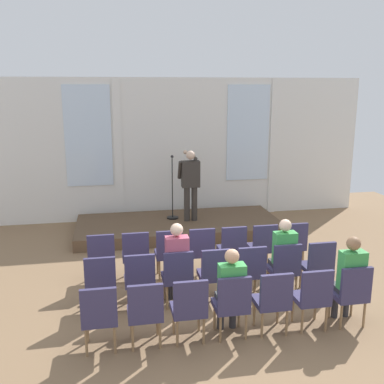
{
  "coord_description": "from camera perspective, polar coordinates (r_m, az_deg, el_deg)",
  "views": [
    {
      "loc": [
        -1.55,
        -5.94,
        3.39
      ],
      "look_at": [
        0.09,
        2.83,
        1.27
      ],
      "focal_mm": 41.47,
      "sensor_mm": 36.0,
      "label": 1
    }
  ],
  "objects": [
    {
      "name": "ground_plane",
      "position": [
        7.01,
        3.68,
        -15.58
      ],
      "size": [
        14.08,
        14.08,
        0.0
      ],
      "primitive_type": "plane",
      "color": "#846647"
    },
    {
      "name": "rear_partition",
      "position": [
        11.56,
        -2.68,
        5.62
      ],
      "size": [
        10.33,
        0.14,
        3.63
      ],
      "color": "silver",
      "rests_on": "ground"
    },
    {
      "name": "stage_platform",
      "position": [
        10.66,
        -1.71,
        -4.43
      ],
      "size": [
        4.81,
        2.04,
        0.27
      ],
      "primitive_type": "cube",
      "color": "brown",
      "rests_on": "ground"
    },
    {
      "name": "speaker",
      "position": [
        10.43,
        -0.21,
        1.51
      ],
      "size": [
        0.5,
        0.69,
        1.69
      ],
      "color": "#332D28",
      "rests_on": "stage_platform"
    },
    {
      "name": "mic_stand",
      "position": [
        10.76,
        -2.52,
        -1.67
      ],
      "size": [
        0.28,
        0.28,
        1.55
      ],
      "color": "black",
      "rests_on": "stage_platform"
    },
    {
      "name": "chair_r0_c0",
      "position": [
        7.95,
        -11.56,
        -7.95
      ],
      "size": [
        0.46,
        0.44,
        0.94
      ],
      "color": "olive",
      "rests_on": "ground"
    },
    {
      "name": "chair_r0_c1",
      "position": [
        7.96,
        -7.28,
        -7.77
      ],
      "size": [
        0.46,
        0.44,
        0.94
      ],
      "color": "olive",
      "rests_on": "ground"
    },
    {
      "name": "chair_r0_c2",
      "position": [
        8.01,
        -3.02,
        -7.54
      ],
      "size": [
        0.46,
        0.44,
        0.94
      ],
      "color": "olive",
      "rests_on": "ground"
    },
    {
      "name": "chair_r0_c3",
      "position": [
        8.1,
        1.15,
        -7.27
      ],
      "size": [
        0.46,
        0.44,
        0.94
      ],
      "color": "olive",
      "rests_on": "ground"
    },
    {
      "name": "chair_r0_c4",
      "position": [
        8.23,
        5.2,
        -6.98
      ],
      "size": [
        0.46,
        0.44,
        0.94
      ],
      "color": "olive",
      "rests_on": "ground"
    },
    {
      "name": "chair_r0_c5",
      "position": [
        8.41,
        9.11,
        -6.67
      ],
      "size": [
        0.46,
        0.44,
        0.94
      ],
      "color": "olive",
      "rests_on": "ground"
    },
    {
      "name": "chair_r0_c6",
      "position": [
        8.62,
        12.83,
        -6.34
      ],
      "size": [
        0.46,
        0.44,
        0.94
      ],
      "color": "olive",
      "rests_on": "ground"
    },
    {
      "name": "chair_r1_c0",
      "position": [
        6.99,
        -11.67,
        -11.04
      ],
      "size": [
        0.46,
        0.44,
        0.94
      ],
      "color": "olive",
      "rests_on": "ground"
    },
    {
      "name": "chair_r1_c1",
      "position": [
        6.99,
        -6.75,
        -10.82
      ],
      "size": [
        0.46,
        0.44,
        0.94
      ],
      "color": "olive",
      "rests_on": "ground"
    },
    {
      "name": "chair_r1_c2",
      "position": [
        7.05,
        -1.88,
        -10.53
      ],
      "size": [
        0.46,
        0.44,
        0.94
      ],
      "color": "olive",
      "rests_on": "ground"
    },
    {
      "name": "audience_r1_c2",
      "position": [
        7.04,
        -1.99,
        -8.68
      ],
      "size": [
        0.36,
        0.39,
        1.35
      ],
      "color": "#2D2D33",
      "rests_on": "ground"
    },
    {
      "name": "chair_r1_c3",
      "position": [
        7.15,
        2.87,
        -10.17
      ],
      "size": [
        0.46,
        0.44,
        0.94
      ],
      "color": "olive",
      "rests_on": "ground"
    },
    {
      "name": "chair_r1_c4",
      "position": [
        7.3,
        7.45,
        -9.76
      ],
      "size": [
        0.46,
        0.44,
        0.94
      ],
      "color": "olive",
      "rests_on": "ground"
    },
    {
      "name": "chair_r1_c5",
      "position": [
        7.5,
        11.8,
        -9.31
      ],
      "size": [
        0.46,
        0.44,
        0.94
      ],
      "color": "olive",
      "rests_on": "ground"
    },
    {
      "name": "audience_r1_c5",
      "position": [
        7.5,
        11.64,
        -7.69
      ],
      "size": [
        0.36,
        0.39,
        1.32
      ],
      "color": "#2D2D33",
      "rests_on": "ground"
    },
    {
      "name": "chair_r1_c6",
      "position": [
        7.73,
        15.9,
        -8.84
      ],
      "size": [
        0.46,
        0.44,
        0.94
      ],
      "color": "olive",
      "rests_on": "ground"
    },
    {
      "name": "chair_r2_c0",
      "position": [
        6.05,
        -11.81,
        -15.1
      ],
      "size": [
        0.46,
        0.44,
        0.94
      ],
      "color": "olive",
      "rests_on": "ground"
    },
    {
      "name": "chair_r2_c1",
      "position": [
        6.06,
        -6.03,
        -14.83
      ],
      "size": [
        0.46,
        0.44,
        0.94
      ],
      "color": "olive",
      "rests_on": "ground"
    },
    {
      "name": "chair_r2_c2",
      "position": [
        6.12,
        -0.34,
        -14.43
      ],
      "size": [
        0.46,
        0.44,
        0.94
      ],
      "color": "olive",
      "rests_on": "ground"
    },
    {
      "name": "chair_r2_c3",
      "position": [
        6.24,
        5.16,
        -13.91
      ],
      "size": [
        0.46,
        0.44,
        0.94
      ],
      "color": "olive",
      "rests_on": "ground"
    },
    {
      "name": "audience_r2_c3",
      "position": [
        6.23,
        4.98,
        -12.11
      ],
      "size": [
        0.36,
        0.39,
        1.28
      ],
      "color": "#2D2D33",
      "rests_on": "ground"
    },
    {
      "name": "chair_r2_c4",
      "position": [
        6.41,
        10.39,
        -13.3
      ],
      "size": [
        0.46,
        0.44,
        0.94
      ],
      "color": "olive",
      "rests_on": "ground"
    },
    {
      "name": "chair_r2_c5",
      "position": [
        6.63,
        15.27,
        -12.63
      ],
      "size": [
        0.46,
        0.44,
        0.94
      ],
      "color": "olive",
      "rests_on": "ground"
    },
    {
      "name": "chair_r2_c6",
      "position": [
        6.9,
        19.8,
        -11.93
      ],
      "size": [
        0.46,
        0.44,
        0.94
      ],
      "color": "olive",
      "rests_on": "ground"
    },
    {
      "name": "audience_r2_c6",
      "position": [
        6.87,
        19.6,
        -10.09
      ],
      "size": [
        0.36,
        0.39,
        1.34
      ],
      "color": "#2D2D33",
      "rests_on": "ground"
    }
  ]
}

